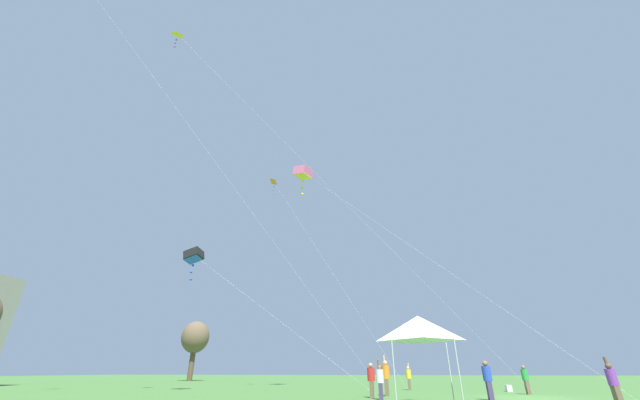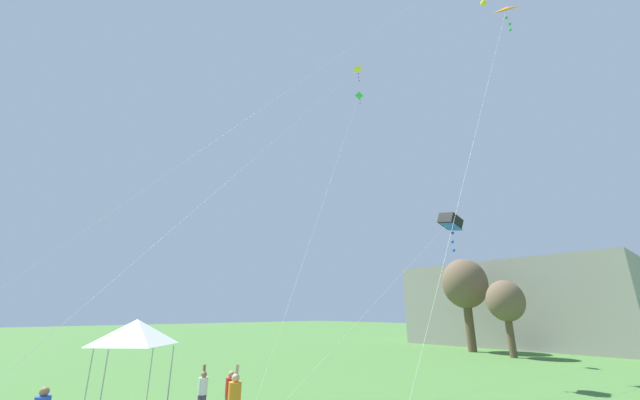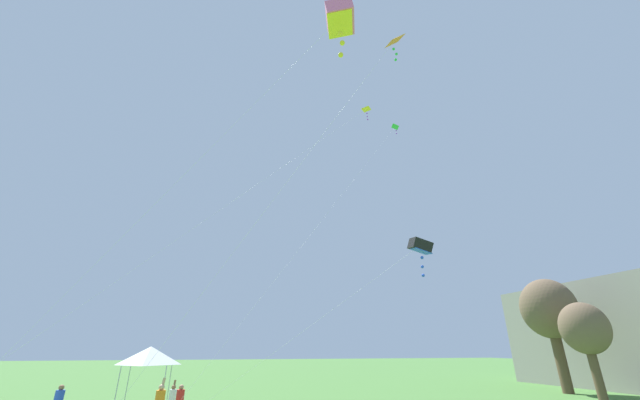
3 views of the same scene
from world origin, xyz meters
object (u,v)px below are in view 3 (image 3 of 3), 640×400
kite_orange_delta_1 (393,43)px  kite_black_box_3 (420,247)px  festival_tent (150,356)px  person_white_shirt (172,399)px  kite_yellow_delta_2 (363,111)px  kite_green_delta_0 (394,128)px  kite_pink_box_4 (340,19)px

kite_orange_delta_1 → kite_black_box_3: 11.55m
festival_tent → kite_black_box_3: kite_black_box_3 is taller
person_white_shirt → kite_yellow_delta_2: kite_yellow_delta_2 is taller
kite_orange_delta_1 → kite_black_box_3: bearing=147.9°
kite_green_delta_0 → kite_pink_box_4: kite_green_delta_0 is taller
kite_yellow_delta_2 → kite_pink_box_4: (13.02, -6.38, -4.86)m
kite_green_delta_0 → kite_orange_delta_1: 20.95m
kite_green_delta_0 → kite_black_box_3: (11.26, -5.01, -16.60)m
person_white_shirt → kite_green_delta_0: bearing=-15.0°
festival_tent → person_white_shirt: festival_tent is taller
festival_tent → kite_orange_delta_1: (12.79, 11.29, 15.04)m
festival_tent → person_white_shirt: size_ratio=1.95×
person_white_shirt → kite_yellow_delta_2: bearing=-24.0°
kite_green_delta_0 → kite_orange_delta_1: bearing=-27.0°
kite_orange_delta_1 → kite_pink_box_4: (-0.00, -2.85, 0.86)m
kite_yellow_delta_2 → kite_black_box_3: 16.25m
person_white_shirt → kite_black_box_3: size_ratio=0.13×
person_white_shirt → kite_black_box_3: 16.01m
kite_orange_delta_1 → kite_yellow_delta_2: size_ratio=0.76×
person_white_shirt → kite_orange_delta_1: 21.94m
kite_black_box_3 → kite_pink_box_4: size_ratio=0.70×
person_white_shirt → kite_pink_box_4: size_ratio=0.09×
kite_yellow_delta_2 → kite_black_box_3: (6.89, 0.32, -14.71)m
kite_black_box_3 → kite_green_delta_0: bearing=156.0°
kite_green_delta_0 → kite_yellow_delta_2: kite_green_delta_0 is taller
kite_yellow_delta_2 → festival_tent: bearing=-89.1°
kite_orange_delta_1 → kite_pink_box_4: bearing=-90.0°
kite_green_delta_0 → kite_orange_delta_1: size_ratio=1.41×
person_white_shirt → kite_yellow_delta_2: size_ratio=0.07×
kite_green_delta_0 → kite_orange_delta_1: (17.39, -8.87, -7.61)m
kite_black_box_3 → person_white_shirt: bearing=-106.5°
kite_green_delta_0 → person_white_shirt: bearing=-68.1°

